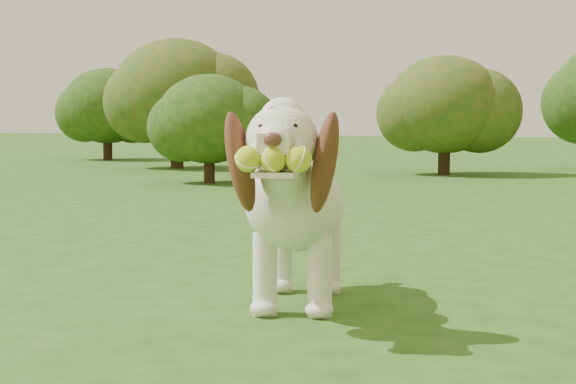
% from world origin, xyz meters
% --- Properties ---
extents(ground, '(80.00, 80.00, 0.00)m').
position_xyz_m(ground, '(0.00, 0.00, 0.00)').
color(ground, '#244814').
rests_on(ground, ground).
extents(dog, '(0.73, 1.32, 0.87)m').
position_xyz_m(dog, '(0.14, 0.41, 0.46)').
color(dog, white).
rests_on(dog, ground).
extents(shrub_a, '(1.32, 1.32, 1.37)m').
position_xyz_m(shrub_a, '(-4.02, 6.65, 0.81)').
color(shrub_a, '#382314').
rests_on(shrub_a, ground).
extents(shrub_b, '(1.67, 1.67, 1.73)m').
position_xyz_m(shrub_b, '(-1.83, 9.64, 1.02)').
color(shrub_b, '#382314').
rests_on(shrub_b, ground).
extents(shrub_e, '(2.06, 2.06, 2.13)m').
position_xyz_m(shrub_e, '(-6.28, 9.42, 1.25)').
color(shrub_e, '#382314').
rests_on(shrub_e, ground).
extents(shrub_g, '(1.77, 1.77, 1.84)m').
position_xyz_m(shrub_g, '(-9.28, 11.49, 1.08)').
color(shrub_g, '#382314').
rests_on(shrub_g, ground).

